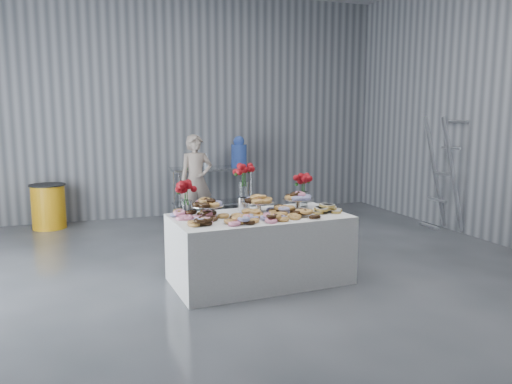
{
  "coord_description": "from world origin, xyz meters",
  "views": [
    {
      "loc": [
        -1.63,
        -4.53,
        1.86
      ],
      "look_at": [
        0.27,
        0.75,
        0.97
      ],
      "focal_mm": 35.0,
      "sensor_mm": 36.0,
      "label": 1
    }
  ],
  "objects_px": {
    "person": "(196,180)",
    "display_table": "(260,249)",
    "trash_barrel": "(49,206)",
    "prep_table": "(213,183)",
    "stepladder": "(444,174)",
    "water_jug": "(239,153)"
  },
  "relations": [
    {
      "from": "person",
      "to": "display_table",
      "type": "bearing_deg",
      "value": -92.13
    },
    {
      "from": "trash_barrel",
      "to": "prep_table",
      "type": "bearing_deg",
      "value": 0.0
    },
    {
      "from": "trash_barrel",
      "to": "stepladder",
      "type": "height_order",
      "value": "stepladder"
    },
    {
      "from": "trash_barrel",
      "to": "water_jug",
      "type": "bearing_deg",
      "value": 0.0
    },
    {
      "from": "trash_barrel",
      "to": "person",
      "type": "bearing_deg",
      "value": -14.15
    },
    {
      "from": "display_table",
      "to": "prep_table",
      "type": "height_order",
      "value": "prep_table"
    },
    {
      "from": "trash_barrel",
      "to": "stepladder",
      "type": "xyz_separation_m",
      "value": [
        5.86,
        -2.35,
        0.56
      ]
    },
    {
      "from": "water_jug",
      "to": "person",
      "type": "relative_size",
      "value": 0.37
    },
    {
      "from": "display_table",
      "to": "water_jug",
      "type": "bearing_deg",
      "value": 75.59
    },
    {
      "from": "person",
      "to": "stepladder",
      "type": "xyz_separation_m",
      "value": [
        3.54,
        -1.77,
        0.16
      ]
    },
    {
      "from": "water_jug",
      "to": "person",
      "type": "xyz_separation_m",
      "value": [
        -0.94,
        -0.58,
        -0.39
      ]
    },
    {
      "from": "water_jug",
      "to": "stepladder",
      "type": "height_order",
      "value": "stepladder"
    },
    {
      "from": "person",
      "to": "water_jug",
      "type": "bearing_deg",
      "value": 29.63
    },
    {
      "from": "display_table",
      "to": "stepladder",
      "type": "height_order",
      "value": "stepladder"
    },
    {
      "from": "water_jug",
      "to": "stepladder",
      "type": "bearing_deg",
      "value": -42.16
    },
    {
      "from": "prep_table",
      "to": "person",
      "type": "xyz_separation_m",
      "value": [
        -0.44,
        -0.58,
        0.14
      ]
    },
    {
      "from": "display_table",
      "to": "trash_barrel",
      "type": "distance_m",
      "value": 4.29
    },
    {
      "from": "display_table",
      "to": "stepladder",
      "type": "relative_size",
      "value": 1.03
    },
    {
      "from": "display_table",
      "to": "person",
      "type": "relative_size",
      "value": 1.25
    },
    {
      "from": "display_table",
      "to": "stepladder",
      "type": "bearing_deg",
      "value": 19.55
    },
    {
      "from": "water_jug",
      "to": "trash_barrel",
      "type": "xyz_separation_m",
      "value": [
        -3.26,
        0.0,
        -0.79
      ]
    },
    {
      "from": "display_table",
      "to": "water_jug",
      "type": "height_order",
      "value": "water_jug"
    }
  ]
}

